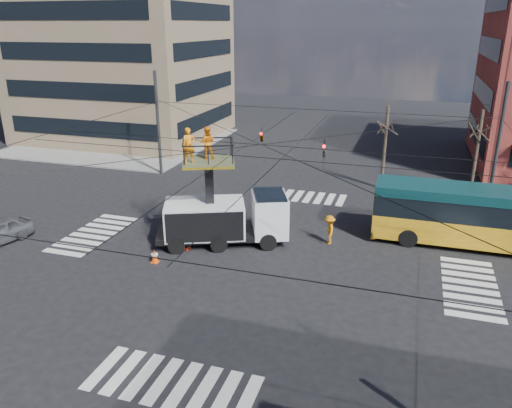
% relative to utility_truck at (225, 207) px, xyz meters
% --- Properties ---
extents(ground, '(120.00, 120.00, 0.00)m').
position_rel_utility_truck_xyz_m(ground, '(2.37, -1.20, -2.08)').
color(ground, black).
rests_on(ground, ground).
extents(sidewalk_nw, '(18.00, 18.00, 0.12)m').
position_rel_utility_truck_xyz_m(sidewalk_nw, '(-18.63, 19.80, -2.02)').
color(sidewalk_nw, slate).
rests_on(sidewalk_nw, ground).
extents(crosswalks, '(22.40, 22.40, 0.02)m').
position_rel_utility_truck_xyz_m(crosswalks, '(2.37, -1.20, -2.07)').
color(crosswalks, silver).
rests_on(crosswalks, ground).
extents(overhead_network, '(24.24, 24.24, 8.00)m').
position_rel_utility_truck_xyz_m(overhead_network, '(2.30, -0.79, 2.20)').
color(overhead_network, '#2D2D30').
rests_on(overhead_network, ground).
extents(tree_a, '(2.00, 2.00, 6.00)m').
position_rel_utility_truck_xyz_m(tree_a, '(7.37, 12.30, 2.54)').
color(tree_a, '#382B21').
rests_on(tree_a, ground).
extents(tree_b, '(2.00, 2.00, 6.00)m').
position_rel_utility_truck_xyz_m(tree_b, '(13.37, 12.30, 2.54)').
color(tree_b, '#382B21').
rests_on(tree_b, ground).
extents(utility_truck, '(7.35, 4.82, 6.46)m').
position_rel_utility_truck_xyz_m(utility_truck, '(0.00, 0.00, 0.00)').
color(utility_truck, black).
rests_on(utility_truck, ground).
extents(city_bus, '(12.98, 2.70, 3.20)m').
position_rel_utility_truck_xyz_m(city_bus, '(14.00, 3.65, -0.36)').
color(city_bus, orange).
rests_on(city_bus, ground).
extents(traffic_cone, '(0.36, 0.36, 0.66)m').
position_rel_utility_truck_xyz_m(traffic_cone, '(-2.54, -3.35, -1.75)').
color(traffic_cone, '#FF4B0A').
rests_on(traffic_cone, ground).
extents(worker_ground, '(0.65, 1.13, 1.81)m').
position_rel_utility_truck_xyz_m(worker_ground, '(-1.69, -1.51, -1.18)').
color(worker_ground, red).
rests_on(worker_ground, ground).
extents(flagger, '(0.87, 1.18, 1.63)m').
position_rel_utility_truck_xyz_m(flagger, '(5.40, 1.54, -1.27)').
color(flagger, orange).
rests_on(flagger, ground).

